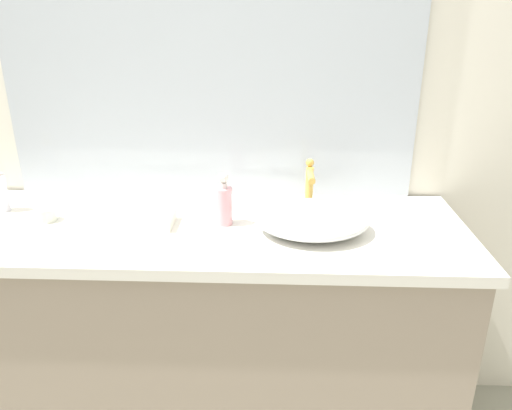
{
  "coord_description": "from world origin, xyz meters",
  "views": [
    {
      "loc": [
        0.28,
        -1.03,
        1.51
      ],
      "look_at": [
        0.22,
        0.38,
        0.95
      ],
      "focal_mm": 34.86,
      "sensor_mm": 36.0,
      "label": 1
    }
  ],
  "objects": [
    {
      "name": "bathroom_wall_rear",
      "position": [
        0.0,
        0.73,
        1.3
      ],
      "size": [
        6.0,
        0.06,
        2.6
      ],
      "primitive_type": "cube",
      "color": "silver",
      "rests_on": "ground"
    },
    {
      "name": "vanity_counter",
      "position": [
        0.05,
        0.4,
        0.44
      ],
      "size": [
        1.67,
        0.59,
        0.87
      ],
      "color": "gray",
      "rests_on": "ground"
    },
    {
      "name": "wall_mirror_panel",
      "position": [
        0.05,
        0.69,
        1.51
      ],
      "size": [
        1.43,
        0.01,
        1.28
      ],
      "primitive_type": "cube",
      "color": "#B2BCC6",
      "rests_on": "vanity_counter"
    },
    {
      "name": "sink_basin",
      "position": [
        0.4,
        0.37,
        0.91
      ],
      "size": [
        0.35,
        0.29,
        0.08
      ],
      "primitive_type": "ellipsoid",
      "color": "silver",
      "rests_on": "vanity_counter"
    },
    {
      "name": "faucet",
      "position": [
        0.4,
        0.53,
        0.97
      ],
      "size": [
        0.03,
        0.14,
        0.18
      ],
      "color": "gold",
      "rests_on": "vanity_counter"
    },
    {
      "name": "soap_dispenser",
      "position": [
        -0.64,
        0.49,
        0.94
      ],
      "size": [
        0.04,
        0.04,
        0.17
      ],
      "color": "silver",
      "rests_on": "vanity_counter"
    },
    {
      "name": "lotion_bottle",
      "position": [
        0.12,
        0.41,
        0.94
      ],
      "size": [
        0.05,
        0.05,
        0.17
      ],
      "color": "pink",
      "rests_on": "vanity_counter"
    },
    {
      "name": "candle_jar",
      "position": [
        -0.45,
        0.41,
        0.89
      ],
      "size": [
        0.06,
        0.06,
        0.04
      ],
      "primitive_type": "cylinder",
      "color": "silver",
      "rests_on": "vanity_counter"
    },
    {
      "name": "folded_hand_towel",
      "position": [
        -0.16,
        0.39,
        0.89
      ],
      "size": [
        0.24,
        0.12,
        0.04
      ],
      "primitive_type": "cube",
      "rotation": [
        0.0,
        0.0,
        0.02
      ],
      "color": "white",
      "rests_on": "vanity_counter"
    }
  ]
}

